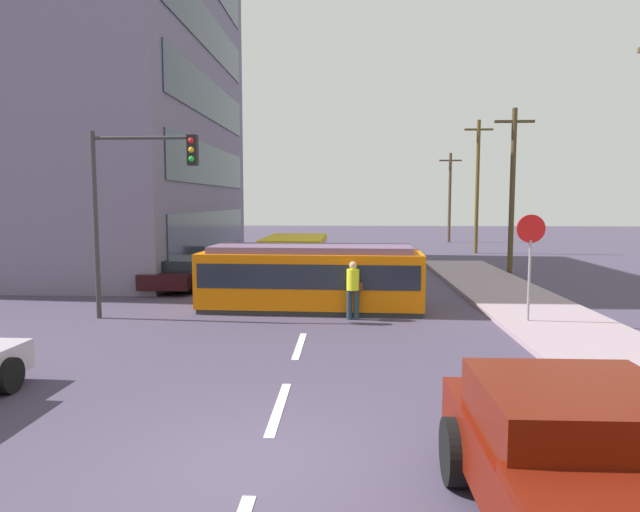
% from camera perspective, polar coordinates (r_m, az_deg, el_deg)
% --- Properties ---
extents(ground_plane, '(120.00, 120.00, 0.00)m').
position_cam_1_polar(ground_plane, '(17.32, -0.93, -5.69)').
color(ground_plane, '#41394E').
extents(sidewalk_curb_right, '(3.20, 36.00, 0.14)m').
position_cam_1_polar(sidewalk_curb_right, '(14.53, 26.04, -8.19)').
color(sidewalk_curb_right, gray).
rests_on(sidewalk_curb_right, ground).
extents(lane_stripe_1, '(0.16, 2.40, 0.01)m').
position_cam_1_polar(lane_stripe_1, '(9.64, -4.15, -14.97)').
color(lane_stripe_1, silver).
rests_on(lane_stripe_1, ground).
extents(lane_stripe_2, '(0.16, 2.40, 0.01)m').
position_cam_1_polar(lane_stripe_2, '(13.43, -2.06, -9.00)').
color(lane_stripe_2, silver).
rests_on(lane_stripe_2, ground).
extents(lane_stripe_3, '(0.16, 2.40, 0.01)m').
position_cam_1_polar(lane_stripe_3, '(23.80, 0.10, -2.58)').
color(lane_stripe_3, silver).
rests_on(lane_stripe_3, ground).
extents(lane_stripe_4, '(0.16, 2.40, 0.01)m').
position_cam_1_polar(lane_stripe_4, '(29.75, 0.65, -0.94)').
color(lane_stripe_4, silver).
rests_on(lane_stripe_4, ground).
extents(corner_building, '(16.57, 17.08, 19.20)m').
position_cam_1_polar(corner_building, '(32.43, -25.91, 16.08)').
color(corner_building, slate).
rests_on(corner_building, ground).
extents(streetcar_tram, '(6.92, 2.79, 2.00)m').
position_cam_1_polar(streetcar_tram, '(17.73, -0.88, -2.03)').
color(streetcar_tram, '#DC6606').
rests_on(streetcar_tram, ground).
extents(city_bus, '(2.60, 5.22, 1.83)m').
position_cam_1_polar(city_bus, '(24.60, -2.51, 0.12)').
color(city_bus, gold).
rests_on(city_bus, ground).
extents(pedestrian_crossing, '(0.46, 0.36, 1.67)m').
position_cam_1_polar(pedestrian_crossing, '(16.18, 3.36, -3.11)').
color(pedestrian_crossing, '#24343E').
rests_on(pedestrian_crossing, ground).
extents(pickup_truck_parked, '(2.29, 5.01, 1.55)m').
position_cam_1_polar(pickup_truck_parked, '(6.18, 26.07, -19.75)').
color(pickup_truck_parked, '#5B1107').
rests_on(pickup_truck_parked, ground).
extents(parked_sedan_mid, '(2.06, 4.55, 1.19)m').
position_cam_1_polar(parked_sedan_mid, '(22.63, -13.96, -1.59)').
color(parked_sedan_mid, black).
rests_on(parked_sedan_mid, ground).
extents(parked_sedan_far, '(2.04, 4.16, 1.19)m').
position_cam_1_polar(parked_sedan_far, '(29.11, -9.61, 0.06)').
color(parked_sedan_far, maroon).
rests_on(parked_sedan_far, ground).
extents(stop_sign, '(0.76, 0.07, 2.88)m').
position_cam_1_polar(stop_sign, '(16.22, 20.41, 1.02)').
color(stop_sign, gray).
rests_on(stop_sign, sidewalk_curb_right).
extents(traffic_light_mast, '(3.06, 0.33, 5.34)m').
position_cam_1_polar(traffic_light_mast, '(16.92, -18.14, 6.51)').
color(traffic_light_mast, '#333333').
rests_on(traffic_light_mast, ground).
extents(utility_pole_mid, '(1.80, 0.24, 7.57)m').
position_cam_1_polar(utility_pole_mid, '(27.61, 18.78, 6.48)').
color(utility_pole_mid, '#4C3E23').
rests_on(utility_pole_mid, ground).
extents(utility_pole_far, '(1.80, 0.24, 8.48)m').
position_cam_1_polar(utility_pole_far, '(37.85, 15.54, 6.95)').
color(utility_pole_far, brown).
rests_on(utility_pole_far, ground).
extents(utility_pole_distant, '(1.80, 0.24, 7.24)m').
position_cam_1_polar(utility_pole_distant, '(47.62, 12.92, 5.93)').
color(utility_pole_distant, brown).
rests_on(utility_pole_distant, ground).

